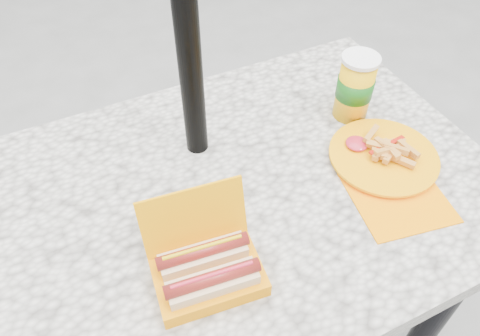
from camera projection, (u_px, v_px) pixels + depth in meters
name	position (u px, v px, depth m)	size (l,w,h in m)	color
picnic_table	(227.00, 223.00, 1.08)	(1.20, 0.80, 0.75)	beige
umbrella_pole	(185.00, 8.00, 0.85)	(0.05, 0.05, 2.20)	black
hotdog_box	(207.00, 269.00, 0.84)	(0.21, 0.18, 0.16)	#F19602
fries_plate	(384.00, 158.00, 1.06)	(0.28, 0.34, 0.05)	orange
soda_cup	(355.00, 87.00, 1.12)	(0.09, 0.09, 0.17)	#FFB809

